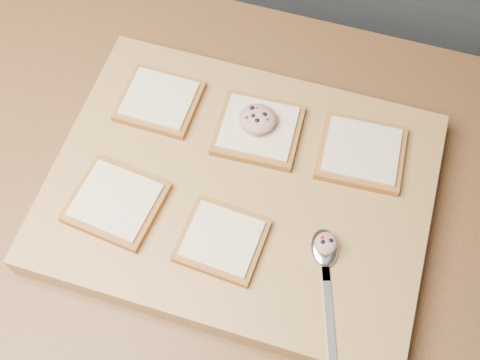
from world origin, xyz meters
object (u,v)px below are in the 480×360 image
Objects in this scene: bread_far_center at (258,130)px; tuna_salad_dollop at (257,119)px; spoon at (325,257)px; cutting_board at (240,191)px.

bread_far_center is 0.02m from tuna_salad_dollop.
cutting_board is at bearing 152.42° from spoon.
tuna_salad_dollop is (-0.00, 0.00, 0.02)m from bread_far_center.
cutting_board is 0.16m from spoon.
spoon is at bearing -49.62° from tuna_salad_dollop.
cutting_board is 0.10m from bread_far_center.
bread_far_center is (0.00, 0.09, 0.03)m from cutting_board.
tuna_salad_dollop is (-0.00, 0.10, 0.05)m from cutting_board.
bread_far_center reaches higher than spoon.
cutting_board is 9.80× the size of tuna_salad_dollop.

